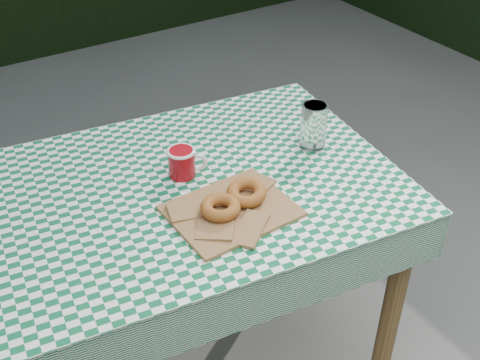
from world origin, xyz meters
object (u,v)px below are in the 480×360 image
at_px(paper_bag, 231,210).
at_px(coffee_mug, 182,163).
at_px(drinking_glass, 314,126).
at_px(table, 184,286).

xyz_separation_m(paper_bag, coffee_mug, (-0.03, 0.22, 0.03)).
bearing_deg(coffee_mug, drinking_glass, 17.83).
distance_m(coffee_mug, drinking_glass, 0.41).
relative_size(coffee_mug, drinking_glass, 1.06).
distance_m(table, drinking_glass, 0.63).
xyz_separation_m(paper_bag, drinking_glass, (0.37, 0.14, 0.06)).
height_order(table, drinking_glass, drinking_glass).
height_order(paper_bag, drinking_glass, drinking_glass).
bearing_deg(table, paper_bag, -60.89).
distance_m(paper_bag, drinking_glass, 0.40).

